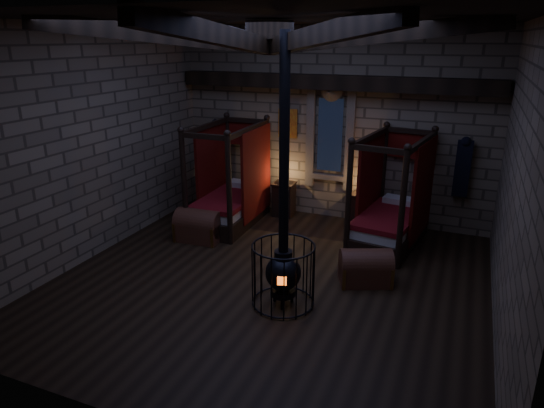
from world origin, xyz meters
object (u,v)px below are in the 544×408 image
at_px(bed_right, 390,217).
at_px(trunk_right, 366,268).
at_px(bed_left, 231,199).
at_px(stove, 283,269).
at_px(trunk_left, 199,226).

bearing_deg(bed_right, trunk_right, -84.36).
distance_m(bed_left, stove, 3.69).
distance_m(bed_right, trunk_right, 1.92).
relative_size(trunk_left, trunk_right, 0.96).
height_order(bed_left, stove, stove).
relative_size(bed_left, trunk_right, 2.23).
xyz_separation_m(bed_left, stove, (2.35, -2.85, 0.07)).
xyz_separation_m(bed_right, trunk_right, (-0.08, -1.90, -0.26)).
distance_m(bed_left, trunk_right, 3.79).
relative_size(trunk_right, stove, 0.24).
relative_size(trunk_left, stove, 0.23).
xyz_separation_m(bed_right, stove, (-1.11, -3.07, 0.07)).
bearing_deg(stove, trunk_right, 31.61).
height_order(bed_right, trunk_right, bed_right).
xyz_separation_m(bed_left, trunk_right, (3.38, -1.68, -0.27)).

